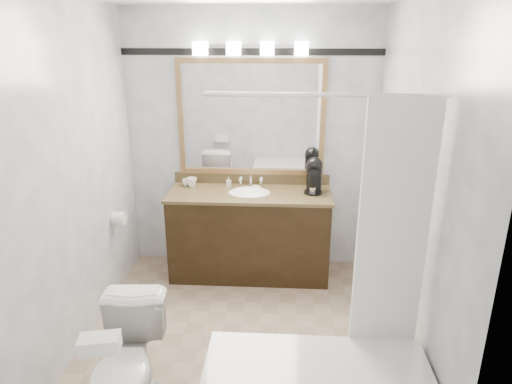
{
  "coord_description": "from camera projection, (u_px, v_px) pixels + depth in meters",
  "views": [
    {
      "loc": [
        0.31,
        -3.0,
        2.26
      ],
      "look_at": [
        0.1,
        0.35,
        1.09
      ],
      "focal_mm": 32.0,
      "sensor_mm": 36.0,
      "label": 1
    }
  ],
  "objects": [
    {
      "name": "soap_bottle_a",
      "position": [
        229.0,
        182.0,
        4.41
      ],
      "size": [
        0.04,
        0.04,
        0.1
      ],
      "primitive_type": "imported",
      "rotation": [
        0.0,
        0.0,
        -0.02
      ],
      "color": "white",
      "rests_on": "vanity"
    },
    {
      "name": "room",
      "position": [
        238.0,
        186.0,
        3.18
      ],
      "size": [
        2.42,
        2.62,
        2.52
      ],
      "color": "#9F856C",
      "rests_on": "ground"
    },
    {
      "name": "cup_right",
      "position": [
        192.0,
        182.0,
        4.41
      ],
      "size": [
        0.12,
        0.12,
        0.09
      ],
      "primitive_type": "imported",
      "rotation": [
        0.0,
        0.0,
        0.31
      ],
      "color": "white",
      "rests_on": "vanity"
    },
    {
      "name": "cup_left",
      "position": [
        187.0,
        182.0,
        4.45
      ],
      "size": [
        0.1,
        0.1,
        0.07
      ],
      "primitive_type": "imported",
      "rotation": [
        0.0,
        0.0,
        0.23
      ],
      "color": "white",
      "rests_on": "vanity"
    },
    {
      "name": "soap_bar",
      "position": [
        257.0,
        187.0,
        4.37
      ],
      "size": [
        0.08,
        0.06,
        0.02
      ],
      "primitive_type": "cube",
      "rotation": [
        0.0,
        0.0,
        -0.27
      ],
      "color": "beige",
      "rests_on": "vanity"
    },
    {
      "name": "mirror",
      "position": [
        251.0,
        118.0,
        4.31
      ],
      "size": [
        1.4,
        0.04,
        1.1
      ],
      "color": "#9D7547",
      "rests_on": "room"
    },
    {
      "name": "vanity",
      "position": [
        250.0,
        232.0,
        4.41
      ],
      "size": [
        1.53,
        0.58,
        0.97
      ],
      "color": "black",
      "rests_on": "ground"
    },
    {
      "name": "coffee_maker",
      "position": [
        314.0,
        174.0,
        4.23
      ],
      "size": [
        0.17,
        0.22,
        0.33
      ],
      "rotation": [
        0.0,
        0.0,
        -0.18
      ],
      "color": "black",
      "rests_on": "vanity"
    },
    {
      "name": "toilet",
      "position": [
        127.0,
        368.0,
        2.74
      ],
      "size": [
        0.45,
        0.73,
        0.72
      ],
      "primitive_type": "imported",
      "rotation": [
        0.0,
        0.0,
        0.07
      ],
      "color": "white",
      "rests_on": "ground"
    },
    {
      "name": "tp_roll",
      "position": [
        119.0,
        218.0,
        4.06
      ],
      "size": [
        0.11,
        0.12,
        0.12
      ],
      "primitive_type": "cylinder",
      "rotation": [
        0.0,
        1.57,
        0.0
      ],
      "color": "white",
      "rests_on": "room"
    },
    {
      "name": "tissue_box",
      "position": [
        100.0,
        344.0,
        2.32
      ],
      "size": [
        0.22,
        0.15,
        0.08
      ],
      "primitive_type": "cube",
      "rotation": [
        0.0,
        0.0,
        0.21
      ],
      "color": "white",
      "rests_on": "toilet"
    },
    {
      "name": "accent_stripe",
      "position": [
        251.0,
        52.0,
        4.12
      ],
      "size": [
        2.4,
        0.01,
        0.06
      ],
      "primitive_type": "cube",
      "color": "black",
      "rests_on": "room"
    },
    {
      "name": "vanity_light_bar",
      "position": [
        251.0,
        48.0,
        4.05
      ],
      "size": [
        1.02,
        0.14,
        0.12
      ],
      "color": "silver",
      "rests_on": "room"
    }
  ]
}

